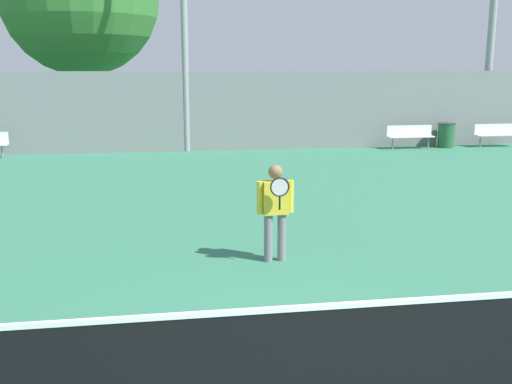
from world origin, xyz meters
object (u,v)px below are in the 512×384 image
bench_courtside_far (497,132)px  trash_bin (446,135)px  bench_courtside_near (410,134)px  tennis_net (337,355)px  light_pole_center_back (493,19)px  tennis_player (275,206)px

bench_courtside_far → trash_bin: (-2.08, 0.09, -0.08)m
bench_courtside_near → bench_courtside_far: 3.62m
tennis_net → trash_bin: size_ratio=11.81×
bench_courtside_far → light_pole_center_back: (-0.06, 0.88, 4.37)m
bench_courtside_near → trash_bin: trash_bin is taller
tennis_net → bench_courtside_far: 20.42m
tennis_player → bench_courtside_far: bearing=44.4°
tennis_net → bench_courtside_near: tennis_net is taller
tennis_net → tennis_player: (0.25, 4.32, 0.39)m
trash_bin → bench_courtside_far: bearing=-2.6°
bench_courtside_far → trash_bin: trash_bin is taller
bench_courtside_near → tennis_player: bearing=-121.5°
bench_courtside_near → bench_courtside_far: size_ratio=0.99×
tennis_net → trash_bin: (9.47, 16.93, -0.05)m
bench_courtside_near → tennis_net: bearing=-115.2°
bench_courtside_near → light_pole_center_back: bearing=13.9°
bench_courtside_near → bench_courtside_far: (3.62, 0.00, 0.00)m
trash_bin → tennis_player: bearing=-126.2°
tennis_player → light_pole_center_back: bearing=46.5°
tennis_player → light_pole_center_back: light_pole_center_back is taller
tennis_net → light_pole_center_back: bearing=57.1°
trash_bin → bench_courtside_near: bearing=-176.5°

